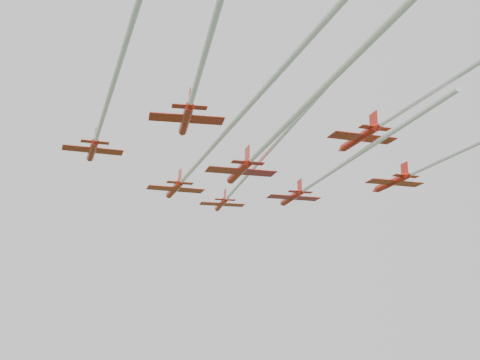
# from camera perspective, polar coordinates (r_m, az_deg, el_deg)

# --- Properties ---
(jet_lead) EXTENTS (23.30, 62.25, 2.53)m
(jet_lead) POSITION_cam_1_polar(r_m,az_deg,el_deg) (97.67, 0.22, -0.05)
(jet_lead) COLOR red
(jet_row2_left) EXTENTS (29.41, 62.48, 2.80)m
(jet_row2_left) POSITION_cam_1_polar(r_m,az_deg,el_deg) (83.61, -3.69, 2.00)
(jet_row2_left) COLOR red
(jet_row2_right) EXTENTS (20.89, 48.69, 2.61)m
(jet_row2_right) POSITION_cam_1_polar(r_m,az_deg,el_deg) (89.29, 7.58, 0.07)
(jet_row2_right) COLOR red
(jet_row3_left) EXTENTS (20.96, 43.19, 2.39)m
(jet_row3_left) POSITION_cam_1_polar(r_m,az_deg,el_deg) (73.58, -13.07, 5.21)
(jet_row3_left) COLOR red
(jet_row3_mid) EXTENTS (22.56, 52.02, 2.94)m
(jet_row3_mid) POSITION_cam_1_polar(r_m,az_deg,el_deg) (73.12, 2.49, 3.37)
(jet_row3_mid) COLOR red
(jet_row3_right) EXTENTS (19.63, 41.50, 2.71)m
(jet_row3_right) POSITION_cam_1_polar(r_m,az_deg,el_deg) (89.84, 17.13, 1.16)
(jet_row3_right) COLOR red
(jet_row4_left) EXTENTS (16.94, 48.07, 2.59)m
(jet_row4_left) POSITION_cam_1_polar(r_m,az_deg,el_deg) (60.16, -4.04, 9.52)
(jet_row4_left) COLOR red
(jet_row4_right) EXTENTS (19.63, 40.76, 2.54)m
(jet_row4_right) POSITION_cam_1_polar(r_m,az_deg,el_deg) (68.56, 14.97, 6.27)
(jet_row4_right) COLOR red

